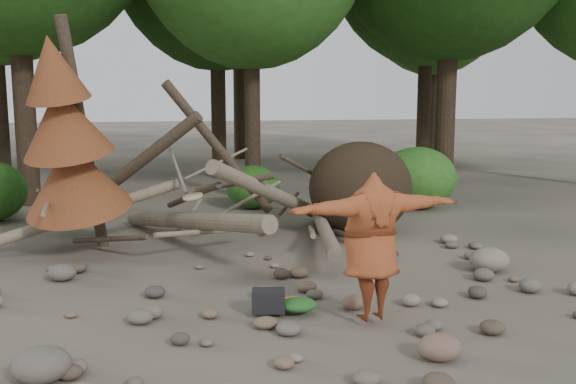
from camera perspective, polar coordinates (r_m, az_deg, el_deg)
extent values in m
plane|color=#514C44|center=(9.14, -1.23, -10.24)|extent=(120.00, 120.00, 0.00)
ellipsoid|color=#332619|center=(13.59, 6.46, 0.34)|extent=(2.20, 1.87, 1.98)
cylinder|color=gray|center=(12.46, -8.73, -2.54)|extent=(2.61, 5.11, 1.08)
cylinder|color=gray|center=(13.08, -0.96, -0.34)|extent=(3.18, 3.71, 1.90)
cylinder|color=brown|center=(13.22, -14.19, 1.68)|extent=(3.08, 1.91, 2.49)
cylinder|color=gray|center=(12.67, 3.18, -3.18)|extent=(1.13, 4.98, 0.43)
cylinder|color=brown|center=(13.41, -6.06, 3.72)|extent=(2.39, 1.03, 2.89)
cylinder|color=gray|center=(12.81, -17.78, -1.87)|extent=(3.71, 0.86, 1.20)
cylinder|color=#4C3F30|center=(12.35, -15.64, -4.06)|extent=(1.52, 1.70, 0.49)
cylinder|color=gray|center=(13.20, -3.67, -0.71)|extent=(1.57, 0.85, 0.69)
cylinder|color=#4C3F30|center=(13.92, 2.59, 1.46)|extent=(1.92, 1.25, 1.10)
cylinder|color=gray|center=(12.80, -9.82, 2.04)|extent=(0.37, 1.42, 0.85)
cylinder|color=#4C3F30|center=(12.60, 6.16, -4.23)|extent=(0.79, 2.54, 0.12)
cylinder|color=gray|center=(11.90, -7.63, -3.54)|extent=(1.78, 1.11, 0.29)
cylinder|color=#4C3F30|center=(12.42, -17.75, 4.79)|extent=(0.67, 1.13, 4.35)
cone|color=brown|center=(12.19, -18.49, 1.38)|extent=(2.06, 2.13, 1.86)
cone|color=brown|center=(11.92, -19.35, 6.01)|extent=(1.71, 1.78, 1.65)
cone|color=brown|center=(11.74, -20.17, 10.33)|extent=(1.23, 1.30, 1.41)
cylinder|color=#38281C|center=(18.41, -22.72, 12.83)|extent=(0.56, 0.56, 8.96)
cylinder|color=#38281C|center=(17.89, -3.22, 10.70)|extent=(0.44, 0.44, 7.14)
cylinder|color=#38281C|center=(20.25, 14.06, 13.51)|extent=(0.60, 0.60, 9.45)
cylinder|color=#38281C|center=(22.83, -6.28, 12.01)|extent=(0.52, 0.52, 8.54)
cylinder|color=#38281C|center=(24.26, 12.11, 11.19)|extent=(0.50, 0.50, 8.12)
cylinder|color=#38281C|center=(29.25, -4.37, 11.54)|extent=(0.54, 0.54, 8.75)
cylinder|color=#38281C|center=(31.13, 12.72, 10.35)|extent=(0.46, 0.46, 7.84)
ellipsoid|color=#2C651D|center=(16.64, -3.14, 0.45)|extent=(1.40, 1.40, 1.12)
ellipsoid|color=#377825|center=(16.95, 11.45, 1.25)|extent=(2.00, 2.00, 1.60)
imported|color=#9D4723|center=(8.30, 7.41, -4.80)|extent=(2.43, 0.96, 1.92)
cylinder|color=tan|center=(8.26, -8.46, -0.41)|extent=(0.33, 0.34, 0.11)
cube|color=black|center=(8.80, -1.75, -10.00)|extent=(0.48, 0.36, 0.29)
ellipsoid|color=#276227|center=(8.83, 0.98, -10.29)|extent=(0.49, 0.41, 0.19)
ellipsoid|color=#AC6D1D|center=(9.05, 0.49, -9.99)|extent=(0.35, 0.29, 0.13)
ellipsoid|color=#676156|center=(7.37, -21.08, -14.13)|extent=(0.62, 0.56, 0.37)
ellipsoid|color=#836251|center=(7.62, 13.33, -13.26)|extent=(0.50, 0.45, 0.30)
ellipsoid|color=gray|center=(11.35, 17.45, -5.77)|extent=(0.68, 0.61, 0.41)
ellipsoid|color=#645B54|center=(10.96, -19.44, -6.76)|extent=(0.45, 0.41, 0.27)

